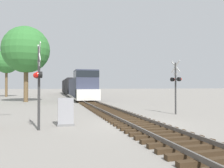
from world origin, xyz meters
TOP-DOWN VIEW (x-y plane):
  - ground_plane at (0.00, 0.00)m, footprint 400.00×400.00m
  - rail_track_bed at (0.00, -0.00)m, footprint 2.60×160.00m
  - freight_train at (0.00, 40.38)m, footprint 3.05×49.10m
  - crossing_signal_near at (-5.00, -0.35)m, footprint 0.48×1.02m
  - crossing_signal_far at (4.50, 3.26)m, footprint 0.49×1.01m
  - relay_cabinet at (-3.69, 0.59)m, footprint 0.88×0.62m
  - tree_far_right at (-7.87, 20.11)m, footprint 6.23×6.23m
  - tree_mid_background at (-13.50, 36.93)m, footprint 4.72×4.72m

SIDE VIEW (x-z plane):
  - ground_plane at x=0.00m, z-range 0.00..0.00m
  - rail_track_bed at x=0.00m, z-range -0.02..0.29m
  - relay_cabinet at x=-3.69m, z-range -0.01..1.44m
  - freight_train at x=0.00m, z-range -0.14..4.18m
  - crossing_signal_far at x=4.50m, z-range 0.38..4.39m
  - crossing_signal_near at x=-5.00m, z-range 0.35..4.48m
  - tree_far_right at x=-7.87m, z-range 1.93..12.08m
  - tree_mid_background at x=-13.50m, z-range 2.34..11.84m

